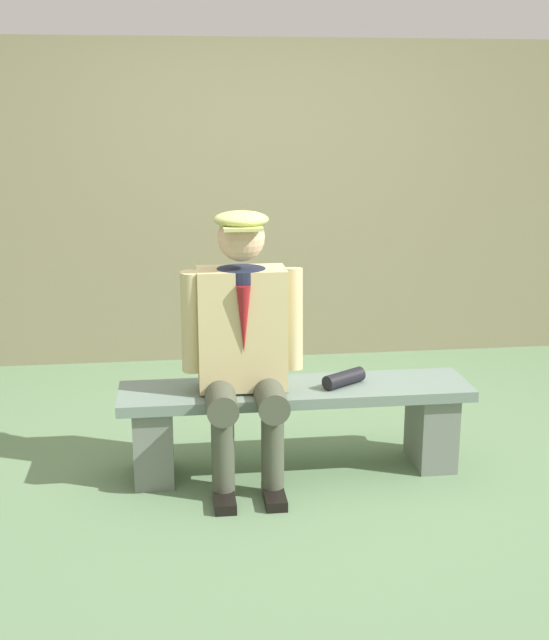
{
  "coord_description": "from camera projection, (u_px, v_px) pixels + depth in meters",
  "views": [
    {
      "loc": [
        0.6,
        3.88,
        1.84
      ],
      "look_at": [
        0.11,
        0.0,
        0.8
      ],
      "focal_mm": 46.24,
      "sensor_mm": 36.0,
      "label": 1
    }
  ],
  "objects": [
    {
      "name": "stadium_wall",
      "position": [
        253.0,
        203.0,
        5.97
      ],
      "size": [
        12.0,
        0.24,
        2.27
      ],
      "primitive_type": "cube",
      "color": "gray",
      "rests_on": "ground"
    },
    {
      "name": "bench",
      "position": [
        296.0,
        416.0,
        4.19
      ],
      "size": [
        1.77,
        0.39,
        0.45
      ],
      "color": "slate",
      "rests_on": "ground"
    },
    {
      "name": "seated_man",
      "position": [
        243.0,
        338.0,
        3.98
      ],
      "size": [
        0.6,
        0.57,
        1.35
      ],
      "color": "tan",
      "rests_on": "ground"
    },
    {
      "name": "rolled_magazine",
      "position": [
        344.0,
        378.0,
        4.15
      ],
      "size": [
        0.24,
        0.19,
        0.08
      ],
      "primitive_type": "cylinder",
      "rotation": [
        0.0,
        1.57,
        0.58
      ],
      "color": "black",
      "rests_on": "bench"
    },
    {
      "name": "ground_plane",
      "position": [
        295.0,
        469.0,
        4.26
      ],
      "size": [
        30.0,
        30.0,
        0.0
      ],
      "primitive_type": "plane",
      "color": "#5F7F58"
    }
  ]
}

